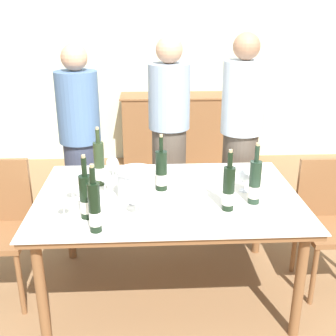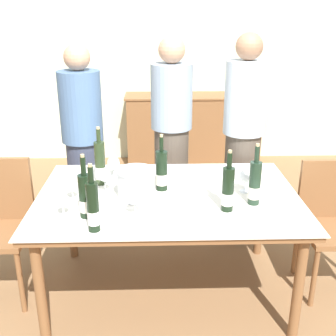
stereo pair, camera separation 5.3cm
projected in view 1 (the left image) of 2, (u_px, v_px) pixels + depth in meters
ground_plane at (168, 290)px, 2.91m from camera, size 12.00×12.00×0.00m
back_wall at (156, 46)px, 5.06m from camera, size 8.00×0.10×2.80m
sideboard_cabinet at (189, 130)px, 5.15m from camera, size 1.64×0.46×0.86m
dining_table at (168, 204)px, 2.67m from camera, size 1.64×1.11×0.73m
ice_bucket at (136, 183)px, 2.58m from camera, size 0.24×0.24×0.18m
wine_bottle_0 at (95, 208)px, 2.17m from camera, size 0.07×0.07×0.38m
wine_bottle_1 at (86, 197)px, 2.32m from camera, size 0.08×0.08×0.37m
wine_bottle_2 at (99, 165)px, 2.76m from camera, size 0.07×0.07×0.39m
wine_bottle_3 at (228, 189)px, 2.41m from camera, size 0.07×0.07×0.37m
wine_bottle_4 at (161, 172)px, 2.69m from camera, size 0.08×0.08×0.37m
wine_bottle_5 at (255, 183)px, 2.50m from camera, size 0.07×0.07×0.38m
wine_glass_0 at (72, 186)px, 2.54m from camera, size 0.07×0.07×0.14m
wine_glass_1 at (63, 203)px, 2.34m from camera, size 0.07×0.07×0.13m
wine_glass_2 at (112, 163)px, 2.89m from camera, size 0.09×0.09×0.15m
wine_glass_3 at (104, 177)px, 2.63m from camera, size 0.08×0.08×0.16m
wine_glass_4 at (245, 176)px, 2.67m from camera, size 0.09×0.09×0.15m
wine_glass_5 at (136, 198)px, 2.36m from camera, size 0.09×0.09×0.15m
chair_right_end at (331, 215)px, 2.86m from camera, size 0.42×0.42×0.88m
person_host at (81, 146)px, 3.38m from camera, size 0.33×0.33×1.58m
person_guest_left at (169, 140)px, 3.44m from camera, size 0.33×0.33×1.63m
person_guest_right at (241, 140)px, 3.38m from camera, size 0.33×0.33×1.66m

